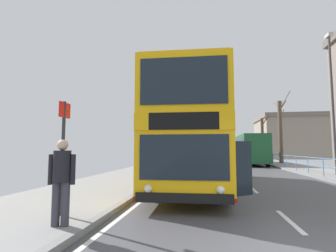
{
  "coord_description": "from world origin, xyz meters",
  "views": [
    {
      "loc": [
        -1.84,
        -3.85,
        1.65
      ],
      "look_at": [
        -3.32,
        5.77,
        2.53
      ],
      "focal_mm": 27.52,
      "sensor_mm": 36.0,
      "label": 1
    }
  ],
  "objects": [
    {
      "name": "bare_tree_far_01",
      "position": [
        6.25,
        26.43,
        3.72
      ],
      "size": [
        1.28,
        3.42,
        7.97
      ],
      "color": "brown",
      "rests_on": "ground"
    },
    {
      "name": "bus_stop_sign_near",
      "position": [
        -5.19,
        1.75,
        1.76
      ],
      "size": [
        0.08,
        0.44,
        2.64
      ],
      "color": "#2D2D33",
      "rests_on": "ground"
    },
    {
      "name": "background_bus_far_lane",
      "position": [
        2.67,
        25.48,
        1.7
      ],
      "size": [
        2.62,
        10.28,
        3.11
      ],
      "color": "#19512D",
      "rests_on": "ground"
    },
    {
      "name": "street_lamp_far_side",
      "position": [
        5.69,
        12.87,
        5.09
      ],
      "size": [
        0.28,
        0.6,
        8.65
      ],
      "color": "#38383D",
      "rests_on": "ground"
    },
    {
      "name": "bare_tree_far_00",
      "position": [
        5.97,
        34.55,
        3.33
      ],
      "size": [
        1.43,
        2.99,
        6.48
      ],
      "color": "#4C3D2D",
      "rests_on": "ground"
    },
    {
      "name": "double_decker_bus_main",
      "position": [
        -2.6,
        8.16,
        2.25
      ],
      "size": [
        3.52,
        11.38,
        4.29
      ],
      "color": "#F4B20F",
      "rests_on": "ground"
    },
    {
      "name": "pedestrian_companion",
      "position": [
        -4.74,
        0.97,
        1.1
      ],
      "size": [
        0.55,
        0.39,
        1.7
      ],
      "color": "#383842",
      "rests_on": "ground"
    },
    {
      "name": "pedestrian_railing_far_kerb",
      "position": [
        4.45,
        12.7,
        0.86
      ],
      "size": [
        0.05,
        24.33,
        1.06
      ],
      "color": "#598CC6",
      "rests_on": "ground"
    },
    {
      "name": "background_building_01",
      "position": [
        14.1,
        47.04,
        3.94
      ],
      "size": [
        12.68,
        12.28,
        7.84
      ],
      "color": "gray",
      "rests_on": "ground"
    }
  ]
}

